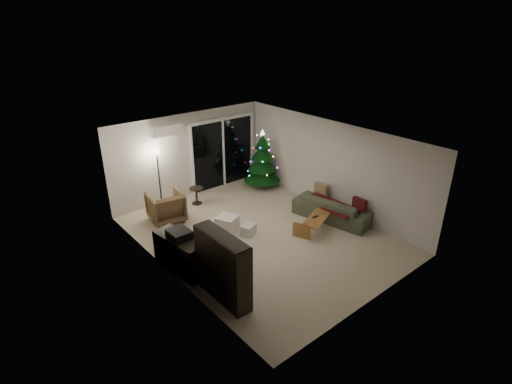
% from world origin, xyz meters
% --- Properties ---
extents(room, '(6.50, 7.51, 2.60)m').
position_xyz_m(room, '(0.46, 1.49, 1.02)').
color(room, beige).
rests_on(room, ground).
extents(bookshelf, '(0.64, 1.41, 1.37)m').
position_xyz_m(bookshelf, '(-2.25, -1.34, 0.68)').
color(bookshelf, black).
rests_on(bookshelf, floor).
extents(media_cabinet, '(0.66, 1.34, 0.80)m').
position_xyz_m(media_cabinet, '(-2.25, -0.03, 0.40)').
color(media_cabinet, black).
rests_on(media_cabinet, floor).
extents(stereo, '(0.41, 0.48, 0.17)m').
position_xyz_m(stereo, '(-2.25, -0.03, 0.89)').
color(stereo, black).
rests_on(stereo, media_cabinet).
extents(armchair, '(0.98, 1.00, 0.80)m').
position_xyz_m(armchair, '(-1.42, 2.18, 0.40)').
color(armchair, brown).
rests_on(armchair, floor).
extents(ottoman, '(0.61, 0.61, 0.42)m').
position_xyz_m(ottoman, '(-0.52, 0.69, 0.21)').
color(ottoman, white).
rests_on(ottoman, floor).
extents(cardboard_box_a, '(0.47, 0.37, 0.32)m').
position_xyz_m(cardboard_box_a, '(-1.51, 0.17, 0.16)').
color(cardboard_box_a, silver).
rests_on(cardboard_box_a, floor).
extents(cardboard_box_b, '(0.44, 0.39, 0.26)m').
position_xyz_m(cardboard_box_b, '(-0.20, 0.24, 0.13)').
color(cardboard_box_b, silver).
rests_on(cardboard_box_b, floor).
extents(side_table, '(0.45, 0.45, 0.49)m').
position_xyz_m(side_table, '(-0.25, 2.57, 0.25)').
color(side_table, black).
rests_on(side_table, floor).
extents(floor_lamp, '(0.27, 0.27, 1.70)m').
position_xyz_m(floor_lamp, '(-1.17, 2.93, 0.85)').
color(floor_lamp, black).
rests_on(floor_lamp, floor).
extents(sofa, '(1.20, 2.20, 0.61)m').
position_xyz_m(sofa, '(2.05, -0.55, 0.30)').
color(sofa, '#3E4432').
rests_on(sofa, floor).
extents(sofa_throw, '(0.65, 1.50, 0.05)m').
position_xyz_m(sofa_throw, '(1.95, -0.55, 0.44)').
color(sofa_throw, '#59160F').
rests_on(sofa_throw, sofa).
extents(cushion_a, '(0.15, 0.41, 0.40)m').
position_xyz_m(cushion_a, '(2.30, 0.10, 0.55)').
color(cushion_a, tan).
rests_on(cushion_a, sofa).
extents(cushion_b, '(0.15, 0.41, 0.40)m').
position_xyz_m(cushion_b, '(2.30, -1.20, 0.55)').
color(cushion_b, '#59160F').
rests_on(cushion_b, sofa).
extents(coffee_table, '(1.38, 0.91, 0.41)m').
position_xyz_m(coffee_table, '(1.32, -0.73, 0.21)').
color(coffee_table, '#996231').
rests_on(coffee_table, floor).
extents(remote_a, '(0.16, 0.05, 0.02)m').
position_xyz_m(remote_a, '(1.17, -0.73, 0.42)').
color(remote_a, black).
rests_on(remote_a, coffee_table).
extents(remote_b, '(0.16, 0.09, 0.02)m').
position_xyz_m(remote_b, '(1.42, -0.68, 0.42)').
color(remote_b, slate).
rests_on(remote_b, coffee_table).
extents(christmas_tree, '(1.29, 1.29, 1.86)m').
position_xyz_m(christmas_tree, '(2.05, 2.34, 0.93)').
color(christmas_tree, black).
rests_on(christmas_tree, floor).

